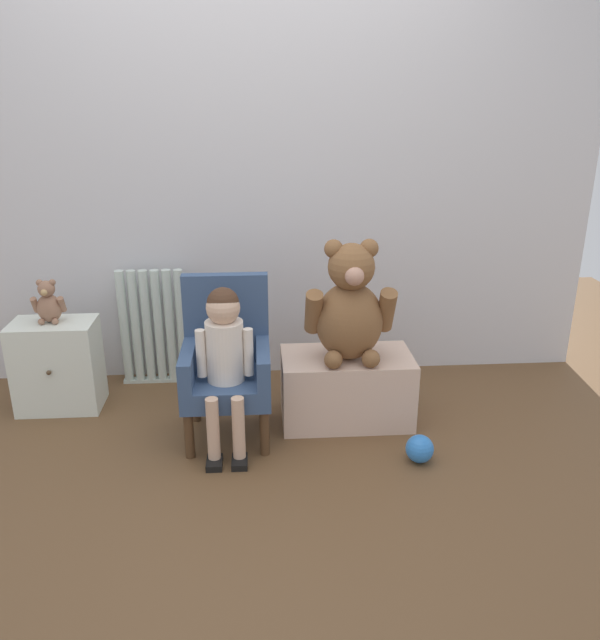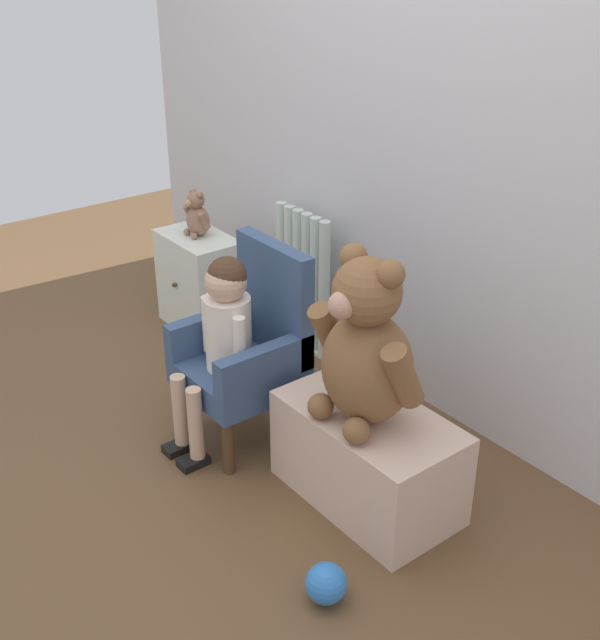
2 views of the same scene
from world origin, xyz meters
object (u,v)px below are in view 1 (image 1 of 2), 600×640
child_figure (224,346)px  small_teddy_bear (49,303)px  small_dresser (58,365)px  low_bench (346,388)px  large_teddy_bear (350,308)px  toy_ball (420,449)px  child_armchair (227,362)px  radiator (153,328)px

child_figure → small_teddy_bear: 0.98m
small_dresser → child_figure: bearing=-25.9°
low_bench → large_teddy_bear: 0.43m
small_dresser → low_bench: 1.47m
low_bench → toy_ball: 0.50m
small_dresser → small_teddy_bear: 0.33m
child_armchair → toy_ball: 0.96m
toy_ball → small_dresser: bearing=159.8°
large_teddy_bear → toy_ball: 0.71m
small_dresser → child_armchair: 0.94m
radiator → small_teddy_bear: bearing=-149.7°
radiator → toy_ball: bearing=-35.4°
toy_ball → small_teddy_bear: bearing=159.6°
radiator → low_bench: radiator is taller
small_dresser → small_teddy_bear: size_ratio=2.14×
child_armchair → child_figure: 0.17m
small_dresser → small_teddy_bear: bearing=111.7°
radiator → small_dresser: radiator is taller
large_teddy_bear → toy_ball: bearing=-54.0°
small_teddy_bear → toy_ball: small_teddy_bear is taller
child_armchair → large_teddy_bear: large_teddy_bear is taller
radiator → small_dresser: 0.53m
radiator → small_teddy_bear: 0.57m
child_armchair → small_teddy_bear: size_ratio=3.44×
child_figure → low_bench: size_ratio=1.18×
radiator → small_dresser: size_ratio=1.39×
child_armchair → small_teddy_bear: bearing=160.1°
low_bench → small_teddy_bear: 1.53m
large_teddy_bear → toy_ball: (0.27, -0.37, -0.54)m
radiator → toy_ball: size_ratio=5.22×
child_armchair → small_teddy_bear: (-0.88, 0.32, 0.20)m
low_bench → large_teddy_bear: size_ratio=1.09×
radiator → low_bench: 1.14m
small_dresser → toy_ball: size_ratio=3.74×
child_figure → low_bench: 0.69m
radiator → small_teddy_bear: (-0.45, -0.26, 0.24)m
child_armchair → child_figure: size_ratio=1.00×
small_teddy_bear → large_teddy_bear: bearing=-10.5°
small_teddy_bear → low_bench: bearing=-9.4°
small_dresser → low_bench: (1.45, -0.23, -0.06)m
small_dresser → child_figure: child_figure is taller
radiator → large_teddy_bear: bearing=-27.9°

